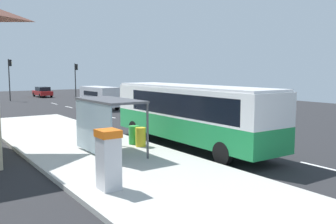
# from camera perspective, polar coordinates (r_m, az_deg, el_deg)

# --- Properties ---
(ground_plane) EXTENTS (56.00, 92.00, 0.04)m
(ground_plane) POSITION_cam_1_polar(r_m,az_deg,el_deg) (31.44, -9.63, -0.82)
(ground_plane) COLOR #262628
(sidewalk_platform) EXTENTS (6.20, 30.00, 0.18)m
(sidewalk_platform) POSITION_cam_1_polar(r_m,az_deg,el_deg) (18.04, -11.60, -6.02)
(sidewalk_platform) COLOR beige
(sidewalk_platform) RESTS_ON ground
(lane_stripe_seg_0) EXTENTS (0.16, 2.20, 0.01)m
(lane_stripe_seg_0) POSITION_cam_1_polar(r_m,az_deg,el_deg) (16.36, 23.39, -8.04)
(lane_stripe_seg_0) COLOR silver
(lane_stripe_seg_0) RESTS_ON ground
(lane_stripe_seg_1) EXTENTS (0.16, 2.20, 0.01)m
(lane_stripe_seg_1) POSITION_cam_1_polar(r_m,az_deg,el_deg) (19.35, 10.65, -5.39)
(lane_stripe_seg_1) COLOR silver
(lane_stripe_seg_1) RESTS_ON ground
(lane_stripe_seg_2) EXTENTS (0.16, 2.20, 0.01)m
(lane_stripe_seg_2) POSITION_cam_1_polar(r_m,az_deg,el_deg) (23.05, 1.71, -3.35)
(lane_stripe_seg_2) COLOR silver
(lane_stripe_seg_2) RESTS_ON ground
(lane_stripe_seg_3) EXTENTS (0.16, 2.20, 0.01)m
(lane_stripe_seg_3) POSITION_cam_1_polar(r_m,az_deg,el_deg) (27.17, -4.61, -1.85)
(lane_stripe_seg_3) COLOR silver
(lane_stripe_seg_3) RESTS_ON ground
(lane_stripe_seg_4) EXTENTS (0.16, 2.20, 0.01)m
(lane_stripe_seg_4) POSITION_cam_1_polar(r_m,az_deg,el_deg) (31.54, -9.22, -0.74)
(lane_stripe_seg_4) COLOR silver
(lane_stripe_seg_4) RESTS_ON ground
(lane_stripe_seg_5) EXTENTS (0.16, 2.20, 0.01)m
(lane_stripe_seg_5) POSITION_cam_1_polar(r_m,az_deg,el_deg) (36.08, -12.69, 0.10)
(lane_stripe_seg_5) COLOR silver
(lane_stripe_seg_5) RESTS_ON ground
(lane_stripe_seg_6) EXTENTS (0.16, 2.20, 0.01)m
(lane_stripe_seg_6) POSITION_cam_1_polar(r_m,az_deg,el_deg) (40.73, -15.37, 0.75)
(lane_stripe_seg_6) COLOR silver
(lane_stripe_seg_6) RESTS_ON ground
(lane_stripe_seg_7) EXTENTS (0.16, 2.20, 0.01)m
(lane_stripe_seg_7) POSITION_cam_1_polar(r_m,az_deg,el_deg) (45.45, -17.51, 1.27)
(lane_stripe_seg_7) COLOR silver
(lane_stripe_seg_7) RESTS_ON ground
(bus) EXTENTS (2.64, 11.04, 3.21)m
(bus) POSITION_cam_1_polar(r_m,az_deg,el_deg) (18.81, 3.44, 0.04)
(bus) COLOR #1E8C47
(bus) RESTS_ON ground
(white_van) EXTENTS (2.24, 5.29, 2.30)m
(white_van) POSITION_cam_1_polar(r_m,az_deg,el_deg) (37.90, -10.75, 2.48)
(white_van) COLOR silver
(white_van) RESTS_ON ground
(sedan_near) EXTENTS (1.92, 4.44, 1.52)m
(sedan_near) POSITION_cam_1_polar(r_m,az_deg,el_deg) (57.28, -19.17, 3.04)
(sedan_near) COLOR #A51919
(sedan_near) RESTS_ON ground
(ticket_machine) EXTENTS (0.66, 0.76, 1.94)m
(ticket_machine) POSITION_cam_1_polar(r_m,az_deg,el_deg) (11.79, -9.35, -7.32)
(ticket_machine) COLOR silver
(ticket_machine) RESTS_ON sidewalk_platform
(recycling_bin_yellow) EXTENTS (0.52, 0.52, 0.95)m
(recycling_bin_yellow) POSITION_cam_1_polar(r_m,az_deg,el_deg) (18.25, -4.33, -3.94)
(recycling_bin_yellow) COLOR yellow
(recycling_bin_yellow) RESTS_ON sidewalk_platform
(recycling_bin_green) EXTENTS (0.52, 0.52, 0.95)m
(recycling_bin_green) POSITION_cam_1_polar(r_m,az_deg,el_deg) (18.84, -5.42, -3.62)
(recycling_bin_green) COLOR green
(recycling_bin_green) RESTS_ON sidewalk_platform
(traffic_light_near_side) EXTENTS (0.49, 0.28, 4.94)m
(traffic_light_near_side) POSITION_cam_1_polar(r_m,az_deg,el_deg) (53.07, -14.31, 5.64)
(traffic_light_near_side) COLOR #2D2D2D
(traffic_light_near_side) RESTS_ON ground
(traffic_light_far_side) EXTENTS (0.49, 0.28, 5.43)m
(traffic_light_far_side) POSITION_cam_1_polar(r_m,az_deg,el_deg) (51.44, -23.68, 5.60)
(traffic_light_far_side) COLOR #2D2D2D
(traffic_light_far_side) RESTS_ON ground
(bus_shelter) EXTENTS (1.80, 4.00, 2.50)m
(bus_shelter) POSITION_cam_1_polar(r_m,az_deg,el_deg) (16.61, -10.14, -0.04)
(bus_shelter) COLOR #4C4C51
(bus_shelter) RESTS_ON sidewalk_platform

